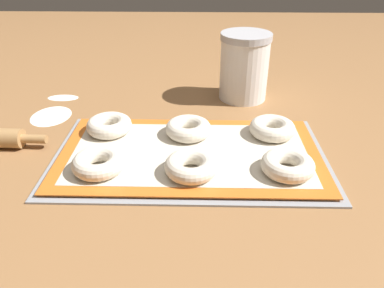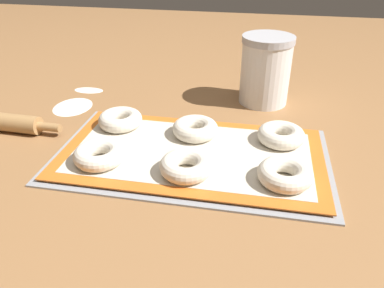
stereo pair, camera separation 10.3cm
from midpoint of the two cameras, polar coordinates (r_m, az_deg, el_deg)
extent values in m
plane|color=olive|center=(0.73, -2.62, -2.13)|extent=(2.80, 2.80, 0.00)
cube|color=#93969B|center=(0.74, -4.02, -1.68)|extent=(0.53, 0.30, 0.01)
cube|color=orange|center=(0.73, -4.03, -1.34)|extent=(0.51, 0.28, 0.00)
cube|color=beige|center=(0.73, -4.03, -1.31)|extent=(0.46, 0.23, 0.00)
torus|color=silver|center=(0.70, -17.91, -2.95)|extent=(0.10, 0.10, 0.03)
torus|color=silver|center=(0.66, -4.27, -3.58)|extent=(0.10, 0.10, 0.03)
torus|color=silver|center=(0.67, 10.51, -3.38)|extent=(0.10, 0.10, 0.03)
torus|color=silver|center=(0.82, -15.80, 2.61)|extent=(0.10, 0.10, 0.03)
torus|color=silver|center=(0.78, -4.07, 2.22)|extent=(0.10, 0.10, 0.03)
torus|color=silver|center=(0.79, 8.80, 2.24)|extent=(0.10, 0.10, 0.03)
cylinder|color=white|center=(0.97, 5.11, 11.12)|extent=(0.12, 0.12, 0.15)
cylinder|color=#B2B2B7|center=(0.94, 5.35, 15.95)|extent=(0.13, 0.13, 0.02)
cylinder|color=#AD7F4C|center=(0.84, -26.00, 0.55)|extent=(0.05, 0.02, 0.02)
ellipsoid|color=white|center=(0.97, -23.42, 3.88)|extent=(0.09, 0.11, 0.00)
ellipsoid|color=white|center=(1.06, -21.58, 6.54)|extent=(0.08, 0.04, 0.00)
camera|label=1|loc=(0.05, -94.09, -2.41)|focal=35.00mm
camera|label=2|loc=(0.05, 85.91, 2.41)|focal=35.00mm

